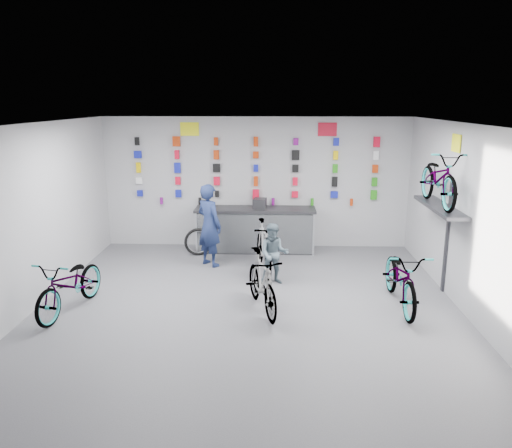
{
  "coord_description": "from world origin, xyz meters",
  "views": [
    {
      "loc": [
        0.42,
        -7.39,
        3.35
      ],
      "look_at": [
        0.1,
        1.4,
        1.17
      ],
      "focal_mm": 35.0,
      "sensor_mm": 36.0,
      "label": 1
    }
  ],
  "objects_px": {
    "bike_right": "(401,277)",
    "customer": "(274,254)",
    "clerk": "(209,225)",
    "bike_center": "(262,282)",
    "bike_service": "(264,247)",
    "counter": "(255,230)",
    "bike_left": "(71,284)"
  },
  "relations": [
    {
      "from": "bike_left",
      "to": "bike_service",
      "type": "bearing_deg",
      "value": 45.21
    },
    {
      "from": "bike_center",
      "to": "customer",
      "type": "relative_size",
      "value": 1.41
    },
    {
      "from": "clerk",
      "to": "customer",
      "type": "relative_size",
      "value": 1.49
    },
    {
      "from": "bike_service",
      "to": "clerk",
      "type": "xyz_separation_m",
      "value": [
        -1.13,
        0.34,
        0.35
      ]
    },
    {
      "from": "bike_center",
      "to": "clerk",
      "type": "bearing_deg",
      "value": 99.65
    },
    {
      "from": "bike_right",
      "to": "clerk",
      "type": "relative_size",
      "value": 1.12
    },
    {
      "from": "counter",
      "to": "bike_right",
      "type": "relative_size",
      "value": 1.41
    },
    {
      "from": "customer",
      "to": "counter",
      "type": "bearing_deg",
      "value": 102.97
    },
    {
      "from": "bike_right",
      "to": "bike_service",
      "type": "bearing_deg",
      "value": 144.1
    },
    {
      "from": "bike_left",
      "to": "bike_center",
      "type": "relative_size",
      "value": 1.1
    },
    {
      "from": "bike_center",
      "to": "bike_service",
      "type": "height_order",
      "value": "bike_service"
    },
    {
      "from": "clerk",
      "to": "customer",
      "type": "height_order",
      "value": "clerk"
    },
    {
      "from": "bike_left",
      "to": "counter",
      "type": "bearing_deg",
      "value": 61.62
    },
    {
      "from": "bike_left",
      "to": "bike_center",
      "type": "height_order",
      "value": "bike_center"
    },
    {
      "from": "bike_right",
      "to": "bike_service",
      "type": "relative_size",
      "value": 1.13
    },
    {
      "from": "bike_right",
      "to": "customer",
      "type": "bearing_deg",
      "value": 154.87
    },
    {
      "from": "bike_left",
      "to": "clerk",
      "type": "height_order",
      "value": "clerk"
    },
    {
      "from": "bike_right",
      "to": "clerk",
      "type": "bearing_deg",
      "value": 149.66
    },
    {
      "from": "counter",
      "to": "clerk",
      "type": "height_order",
      "value": "clerk"
    },
    {
      "from": "bike_left",
      "to": "customer",
      "type": "distance_m",
      "value": 3.57
    },
    {
      "from": "bike_center",
      "to": "bike_service",
      "type": "bearing_deg",
      "value": 73.51
    },
    {
      "from": "bike_left",
      "to": "customer",
      "type": "xyz_separation_m",
      "value": [
        3.28,
        1.41,
        0.11
      ]
    },
    {
      "from": "bike_right",
      "to": "customer",
      "type": "height_order",
      "value": "customer"
    },
    {
      "from": "bike_center",
      "to": "bike_right",
      "type": "xyz_separation_m",
      "value": [
        2.3,
        0.28,
        0.02
      ]
    },
    {
      "from": "customer",
      "to": "bike_service",
      "type": "bearing_deg",
      "value": 107.64
    },
    {
      "from": "bike_center",
      "to": "customer",
      "type": "distance_m",
      "value": 1.29
    },
    {
      "from": "bike_right",
      "to": "customer",
      "type": "xyz_separation_m",
      "value": [
        -2.11,
        0.99,
        0.07
      ]
    },
    {
      "from": "bike_center",
      "to": "bike_left",
      "type": "bearing_deg",
      "value": 165.71
    },
    {
      "from": "counter",
      "to": "bike_service",
      "type": "distance_m",
      "value": 1.4
    },
    {
      "from": "bike_center",
      "to": "customer",
      "type": "height_order",
      "value": "customer"
    },
    {
      "from": "bike_left",
      "to": "bike_center",
      "type": "bearing_deg",
      "value": 13.54
    },
    {
      "from": "counter",
      "to": "bike_service",
      "type": "bearing_deg",
      "value": -80.65
    }
  ]
}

